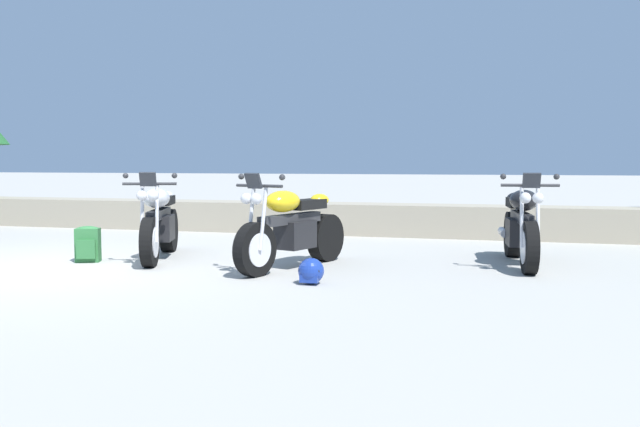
{
  "coord_description": "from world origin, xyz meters",
  "views": [
    {
      "loc": [
        5.15,
        -6.87,
        1.31
      ],
      "look_at": [
        2.99,
        1.2,
        0.65
      ],
      "focal_mm": 37.28,
      "sensor_mm": 36.0,
      "label": 1
    }
  ],
  "objects_px": {
    "rider_backpack": "(88,243)",
    "rider_helmet": "(311,271)",
    "motorcycle_black_far_right": "(521,227)",
    "motorcycle_yellow_centre": "(291,229)",
    "motorcycle_silver_near_left": "(159,223)"
  },
  "relations": [
    {
      "from": "motorcycle_yellow_centre",
      "to": "rider_helmet",
      "type": "xyz_separation_m",
      "value": [
        0.51,
        -0.94,
        -0.35
      ]
    },
    {
      "from": "motorcycle_yellow_centre",
      "to": "rider_backpack",
      "type": "xyz_separation_m",
      "value": [
        -2.72,
        -0.19,
        -0.24
      ]
    },
    {
      "from": "motorcycle_black_far_right",
      "to": "motorcycle_yellow_centre",
      "type": "bearing_deg",
      "value": -159.79
    },
    {
      "from": "rider_backpack",
      "to": "rider_helmet",
      "type": "bearing_deg",
      "value": -13.17
    },
    {
      "from": "motorcycle_black_far_right",
      "to": "rider_backpack",
      "type": "xyz_separation_m",
      "value": [
        -5.43,
        -1.19,
        -0.24
      ]
    },
    {
      "from": "motorcycle_yellow_centre",
      "to": "rider_backpack",
      "type": "bearing_deg",
      "value": -176.05
    },
    {
      "from": "motorcycle_yellow_centre",
      "to": "motorcycle_black_far_right",
      "type": "distance_m",
      "value": 2.89
    },
    {
      "from": "motorcycle_black_far_right",
      "to": "rider_backpack",
      "type": "distance_m",
      "value": 5.56
    },
    {
      "from": "motorcycle_silver_near_left",
      "to": "motorcycle_black_far_right",
      "type": "bearing_deg",
      "value": 8.56
    },
    {
      "from": "motorcycle_yellow_centre",
      "to": "motorcycle_black_far_right",
      "type": "xyz_separation_m",
      "value": [
        2.71,
        1.0,
        0.0
      ]
    },
    {
      "from": "rider_backpack",
      "to": "motorcycle_silver_near_left",
      "type": "bearing_deg",
      "value": 32.27
    },
    {
      "from": "motorcycle_silver_near_left",
      "to": "rider_helmet",
      "type": "xyz_separation_m",
      "value": [
        2.46,
        -1.24,
        -0.35
      ]
    },
    {
      "from": "motorcycle_yellow_centre",
      "to": "rider_backpack",
      "type": "relative_size",
      "value": 4.25
    },
    {
      "from": "motorcycle_yellow_centre",
      "to": "rider_helmet",
      "type": "distance_m",
      "value": 1.13
    },
    {
      "from": "motorcycle_silver_near_left",
      "to": "motorcycle_yellow_centre",
      "type": "bearing_deg",
      "value": -8.67
    }
  ]
}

